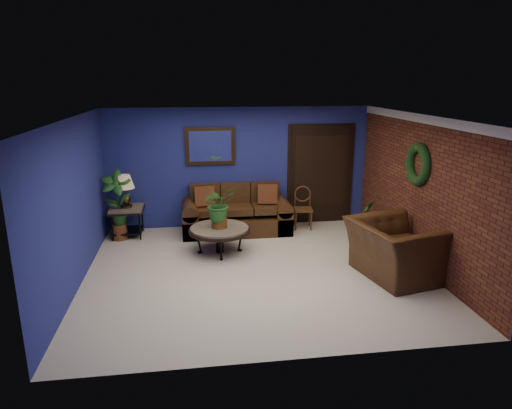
{
  "coord_description": "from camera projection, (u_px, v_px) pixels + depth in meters",
  "views": [
    {
      "loc": [
        -0.99,
        -6.88,
        3.06
      ],
      "look_at": [
        0.07,
        0.55,
        0.98
      ],
      "focal_mm": 32.0,
      "sensor_mm": 36.0,
      "label": 1
    }
  ],
  "objects": [
    {
      "name": "crown_molding",
      "position": [
        426.0,
        119.0,
        7.24
      ],
      "size": [
        0.03,
        5.0,
        0.14
      ],
      "primitive_type": "cube",
      "color": "white",
      "rests_on": "wall_right_brick"
    },
    {
      "name": "armchair",
      "position": [
        396.0,
        250.0,
        7.2
      ],
      "size": [
        1.46,
        1.6,
        0.89
      ],
      "primitive_type": "imported",
      "rotation": [
        0.0,
        0.0,
        1.78
      ],
      "color": "#432713",
      "rests_on": "ground"
    },
    {
      "name": "closet_door",
      "position": [
        320.0,
        175.0,
        9.83
      ],
      "size": [
        1.44,
        0.06,
        2.18
      ],
      "primitive_type": "cube",
      "color": "black",
      "rests_on": "wall_back"
    },
    {
      "name": "side_chair",
      "position": [
        303.0,
        205.0,
        9.58
      ],
      "size": [
        0.42,
        0.42,
        0.88
      ],
      "rotation": [
        0.0,
        0.0,
        -0.14
      ],
      "color": "#523517",
      "rests_on": "ground"
    },
    {
      "name": "ceiling",
      "position": [
        256.0,
        117.0,
        6.85
      ],
      "size": [
        5.5,
        5.0,
        0.02
      ],
      "primitive_type": "cube",
      "color": "white",
      "rests_on": "wall_back"
    },
    {
      "name": "wall_left",
      "position": [
        74.0,
        204.0,
        6.81
      ],
      "size": [
        0.04,
        5.0,
        2.5
      ],
      "primitive_type": "cube",
      "color": "navy",
      "rests_on": "ground"
    },
    {
      "name": "coffee_plant",
      "position": [
        219.0,
        205.0,
        8.07
      ],
      "size": [
        0.68,
        0.63,
        0.76
      ],
      "color": "brown",
      "rests_on": "coffee_table"
    },
    {
      "name": "wall_right_brick",
      "position": [
        420.0,
        191.0,
        7.56
      ],
      "size": [
        0.04,
        5.0,
        2.5
      ],
      "primitive_type": "cube",
      "color": "brown",
      "rests_on": "ground"
    },
    {
      "name": "floor",
      "position": [
        256.0,
        271.0,
        7.52
      ],
      "size": [
        5.5,
        5.5,
        0.0
      ],
      "primitive_type": "plane",
      "color": "beige",
      "rests_on": "ground"
    },
    {
      "name": "table_lamp",
      "position": [
        125.0,
        187.0,
        8.89
      ],
      "size": [
        0.37,
        0.37,
        0.62
      ],
      "color": "#483114",
      "rests_on": "end_table"
    },
    {
      "name": "wall_back",
      "position": [
        239.0,
        168.0,
        9.57
      ],
      "size": [
        5.5,
        0.04,
        2.5
      ],
      "primitive_type": "cube",
      "color": "navy",
      "rests_on": "ground"
    },
    {
      "name": "wreath",
      "position": [
        418.0,
        164.0,
        7.48
      ],
      "size": [
        0.16,
        0.72,
        0.72
      ],
      "primitive_type": "torus",
      "rotation": [
        0.0,
        1.57,
        0.0
      ],
      "color": "black",
      "rests_on": "wall_right_brick"
    },
    {
      "name": "end_table",
      "position": [
        127.0,
        214.0,
        9.03
      ],
      "size": [
        0.66,
        0.66,
        0.6
      ],
      "color": "#58544D",
      "rests_on": "ground"
    },
    {
      "name": "tall_plant",
      "position": [
        117.0,
        203.0,
        8.81
      ],
      "size": [
        0.62,
        0.45,
        1.37
      ],
      "color": "brown",
      "rests_on": "ground"
    },
    {
      "name": "floor_plant",
      "position": [
        365.0,
        218.0,
        8.96
      ],
      "size": [
        0.41,
        0.36,
        0.79
      ],
      "color": "brown",
      "rests_on": "ground"
    },
    {
      "name": "wall_mirror",
      "position": [
        210.0,
        146.0,
        9.32
      ],
      "size": [
        1.02,
        0.06,
        0.77
      ],
      "primitive_type": "cube",
      "color": "#483114",
      "rests_on": "wall_back"
    },
    {
      "name": "coffee_table",
      "position": [
        219.0,
        230.0,
        8.2
      ],
      "size": [
        1.11,
        1.11,
        0.48
      ],
      "rotation": [
        0.0,
        0.0,
        0.29
      ],
      "color": "#58544D",
      "rests_on": "ground"
    },
    {
      "name": "sofa",
      "position": [
        236.0,
        216.0,
        9.4
      ],
      "size": [
        2.19,
        0.94,
        0.98
      ],
      "color": "#432713",
      "rests_on": "ground"
    }
  ]
}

